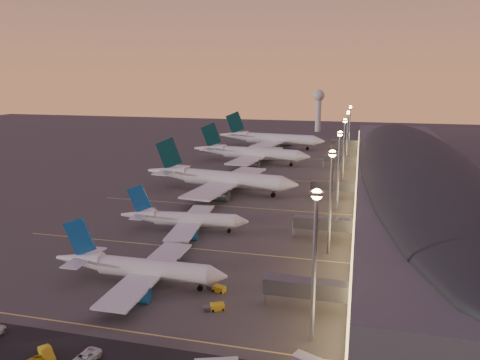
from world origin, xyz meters
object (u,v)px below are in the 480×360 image
Objects in this scene: baggage_tug_a at (217,288)px; service_van_c at (84,358)px; radar_tower at (319,103)px; baggage_tug_b at (215,307)px; airliner_wide_far at (270,139)px; service_van_b at (47,354)px; airliner_narrow_north at (184,219)px; airliner_narrow_south at (139,268)px; airliner_wide_mid at (250,153)px; airliner_wide_near at (219,179)px.

service_van_c is at bearing -97.72° from baggage_tug_a.
baggage_tug_b is (7.35, -294.09, -21.34)m from radar_tower.
baggage_tug_b is at bearing -60.63° from baggage_tug_a.
service_van_b is (7.03, -222.89, -4.74)m from airliner_wide_far.
airliner_narrow_north is 1.14× the size of radar_tower.
airliner_narrow_north is 39.58m from baggage_tug_a.
baggage_tug_a is at bearing 76.27° from baggage_tug_b.
airliner_narrow_north is 8.82× the size of baggage_tug_b.
service_van_b is (-1.95, -27.94, -2.79)m from airliner_narrow_south.
airliner_narrow_north is at bearing 105.95° from service_van_c.
baggage_tug_b is at bearing -4.84° from service_van_b.
airliner_wide_mid is at bearing 41.79° from service_van_b.
radar_tower is (20.29, 92.41, 16.34)m from airliner_wide_far.
baggage_tug_a is at bearing -74.19° from airliner_wide_far.
airliner_wide_near is at bearing 88.28° from airliner_narrow_north.
airliner_wide_far is at bearing 98.67° from airliner_wide_near.
airliner_wide_mid is 53.35m from airliner_wide_far.
airliner_narrow_south is 141.90m from airliner_wide_mid.
airliner_wide_near is at bearing 104.85° from service_van_c.
service_van_c reaches higher than service_van_b.
airliner_narrow_south is 1.19× the size of radar_tower.
airliner_narrow_south is 0.62× the size of airliner_wide_near.
baggage_tug_b is at bearing -88.57° from radar_tower.
radar_tower is 7.73× the size of baggage_tug_b.
airliner_wide_near is at bearing 122.29° from baggage_tug_a.
airliner_wide_far reaches higher than airliner_wide_near.
service_van_b is (-18.75, -28.92, 0.27)m from baggage_tug_a.
airliner_narrow_north is 0.60× the size of airliner_wide_mid.
baggage_tug_a is at bearing -88.90° from radar_tower.
baggage_tug_a is (20.17, -33.93, -2.90)m from airliner_narrow_north.
airliner_narrow_south reaches higher than service_van_b.
airliner_wide_far is at bearing 91.86° from airliner_narrow_south.
airliner_wide_mid is at bearing 103.47° from service_van_c.
airliner_wide_far is 14.06× the size of service_van_b.
airliner_wide_near is 113.78m from airliner_wide_far.
airliner_wide_near is 0.92× the size of airliner_wide_far.
radar_tower is at bearing 97.61° from service_van_c.
airliner_wide_far is 222.99m from service_van_c.
radar_tower is (18.32, 206.17, 16.78)m from airliner_wide_near.
baggage_tug_a is 0.85× the size of service_van_b.
service_van_c is at bearing -151.73° from baggage_tug_b.
airliner_wide_near is 1.00× the size of airliner_wide_mid.
baggage_tug_b is at bearing -73.95° from airliner_wide_far.
airliner_wide_mid is (-5.83, 106.69, 1.65)m from airliner_narrow_north.
baggage_tug_b is at bearing 64.48° from service_van_c.
airliner_wide_mid is 150.99m from baggage_tug_b.
service_van_b is at bearing -107.19° from baggage_tug_a.
airliner_wide_far is at bearing 41.15° from service_van_b.
service_van_c is (13.37, -222.54, -4.74)m from airliner_wide_far.
service_van_b is at bearing -94.78° from airliner_narrow_south.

